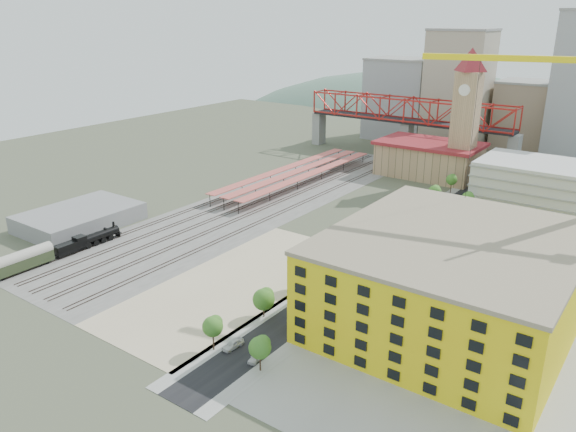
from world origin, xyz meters
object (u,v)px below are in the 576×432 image
Objects in this scene: coach at (18,262)px; car_0 at (233,344)px; locomotive at (90,240)px; site_trailer_a at (302,308)px; construction_building at (453,280)px; site_trailer_c at (350,273)px; clock_tower at (467,104)px; site_trailer_b at (331,287)px; site_trailer_d at (371,259)px.

car_0 is (63.00, 5.49, -2.06)m from coach.
locomotive reaches higher than site_trailer_a.
construction_building reaches higher than car_0.
locomotive reaches higher than site_trailer_c.
construction_building reaches higher than locomotive.
coach is (-58.00, -137.96, -25.84)m from clock_tower.
car_0 is at bearing -117.58° from site_trailer_a.
coach reaches higher than car_0.
site_trailer_b is (8.00, -102.77, -27.38)m from clock_tower.
car_0 is at bearing -87.84° from clock_tower.
construction_building is 5.35× the size of site_trailer_a.
site_trailer_b is at bearing 13.03° from locomotive.
clock_tower is 134.23m from locomotive.
car_0 is at bearing -115.12° from site_trailer_b.
clock_tower reaches higher than construction_building.
site_trailer_a is at bearing -90.25° from site_trailer_c.
car_0 is at bearing -131.76° from construction_building.
site_trailer_a is 0.91× the size of site_trailer_c.
site_trailer_a is (66.00, 23.61, -1.56)m from coach.
site_trailer_d is at bearing 71.82° from site_trailer_a.
clock_tower reaches higher than car_0.
site_trailer_d is at bearing 90.53° from car_0.
clock_tower is at bearing 63.83° from locomotive.
clock_tower is 135.47m from car_0.
site_trailer_b is 29.85m from car_0.
site_trailer_d is (0.00, 18.75, 0.01)m from site_trailer_b.
site_trailer_c reaches higher than site_trailer_b.
site_trailer_c is at bearing -85.43° from site_trailer_d.
construction_building is 2.96× the size of coach.
site_trailer_c reaches higher than site_trailer_d.
site_trailer_b is at bearing -85.43° from site_trailer_d.
site_trailer_c is (-26.00, 5.78, -7.99)m from construction_building.
site_trailer_c is at bearing 19.86° from locomotive.
locomotive is 70.17m from site_trailer_c.
locomotive is 74.26m from site_trailer_d.
coach is 3.68× the size of car_0.
site_trailer_d reaches higher than site_trailer_a.
clock_tower is 151.87m from coach.
site_trailer_b is (66.00, 35.19, -1.54)m from coach.
site_trailer_a is 0.98× the size of site_trailer_d.
car_0 is (-3.00, -18.12, -0.50)m from site_trailer_a.
site_trailer_c is 2.24× the size of car_0.
site_trailer_d is (-26.00, 15.98, -8.09)m from construction_building.
locomotive is 2.13× the size of site_trailer_b.
construction_building is at bearing -12.79° from site_trailer_c.
site_trailer_b is 0.99× the size of site_trailer_d.
site_trailer_b reaches higher than site_trailer_a.
construction_building is 44.38m from car_0.
locomotive is at bearing -116.17° from clock_tower.
coach is 85.25m from site_trailer_d.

